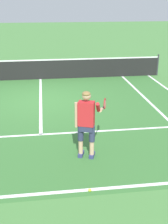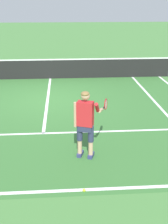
% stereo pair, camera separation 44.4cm
% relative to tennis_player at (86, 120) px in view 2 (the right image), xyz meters
% --- Properties ---
extents(ground_plane, '(80.00, 80.00, 0.00)m').
position_rel_tennis_player_xyz_m(ground_plane, '(-1.14, 4.55, -0.99)').
color(ground_plane, '#477F3D').
extents(court_inner_surface, '(10.98, 9.64, 0.00)m').
position_rel_tennis_player_xyz_m(court_inner_surface, '(-1.14, 3.22, -0.99)').
color(court_inner_surface, '#387033').
rests_on(court_inner_surface, ground).
extents(line_baseline, '(10.98, 0.10, 0.01)m').
position_rel_tennis_player_xyz_m(line_baseline, '(-1.14, -1.40, -0.99)').
color(line_baseline, white).
rests_on(line_baseline, ground).
extents(line_service, '(8.23, 0.10, 0.01)m').
position_rel_tennis_player_xyz_m(line_service, '(-1.14, 1.44, -0.99)').
color(line_service, white).
rests_on(line_service, ground).
extents(line_centre_service, '(0.10, 6.40, 0.01)m').
position_rel_tennis_player_xyz_m(line_centre_service, '(-1.14, 4.64, -0.99)').
color(line_centre_service, white).
rests_on(line_centre_service, ground).
extents(line_singles_right, '(0.10, 9.24, 0.01)m').
position_rel_tennis_player_xyz_m(line_singles_right, '(2.98, 3.22, -0.99)').
color(line_singles_right, white).
rests_on(line_singles_right, ground).
extents(tennis_net, '(11.96, 0.08, 1.07)m').
position_rel_tennis_player_xyz_m(tennis_net, '(-1.14, 7.84, -0.49)').
color(tennis_net, '#333338').
rests_on(tennis_net, ground).
extents(tennis_player, '(0.92, 1.01, 1.71)m').
position_rel_tennis_player_xyz_m(tennis_player, '(0.00, 0.00, 0.00)').
color(tennis_player, navy).
rests_on(tennis_player, ground).
extents(tennis_ball_near_feet, '(0.07, 0.07, 0.07)m').
position_rel_tennis_player_xyz_m(tennis_ball_near_feet, '(-0.15, -1.45, -0.96)').
color(tennis_ball_near_feet, '#CCE02D').
rests_on(tennis_ball_near_feet, ground).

